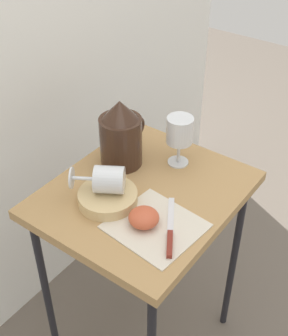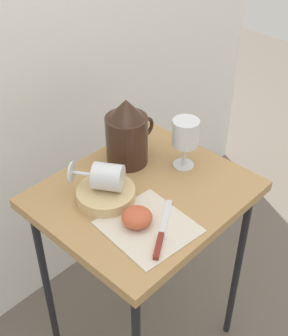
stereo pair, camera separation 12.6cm
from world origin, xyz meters
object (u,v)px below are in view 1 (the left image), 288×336
(wine_glass_upright, at_px, (180,133))
(apple_half_left, at_px, (144,218))
(table, at_px, (144,210))
(wine_glass_tipped_near, at_px, (108,180))
(knife, at_px, (170,234))
(basket_tray, at_px, (108,198))
(pitcher, at_px, (121,139))

(wine_glass_upright, distance_m, apple_half_left, 0.30)
(table, xyz_separation_m, wine_glass_tipped_near, (-0.09, 0.05, 0.15))
(wine_glass_upright, relative_size, apple_half_left, 1.99)
(table, distance_m, wine_glass_tipped_near, 0.18)
(table, height_order, knife, knife)
(basket_tray, distance_m, apple_half_left, 0.13)
(wine_glass_upright, xyz_separation_m, knife, (-0.28, -0.16, -0.10))
(knife, bearing_deg, pitcher, 59.13)
(wine_glass_upright, relative_size, wine_glass_tipped_near, 1.00)
(pitcher, distance_m, wine_glass_tipped_near, 0.18)
(basket_tray, height_order, wine_glass_upright, wine_glass_upright)
(table, bearing_deg, knife, -123.91)
(table, distance_m, basket_tray, 0.14)
(basket_tray, height_order, wine_glass_tipped_near, wine_glass_tipped_near)
(apple_half_left, distance_m, knife, 0.08)
(apple_half_left, bearing_deg, wine_glass_upright, 15.23)
(knife, bearing_deg, wine_glass_tipped_near, 85.53)
(basket_tray, xyz_separation_m, apple_half_left, (-0.01, -0.13, 0.01))
(apple_half_left, relative_size, knife, 0.41)
(pitcher, height_order, wine_glass_tipped_near, pitcher)
(table, relative_size, knife, 3.78)
(pitcher, relative_size, apple_half_left, 2.67)
(wine_glass_upright, xyz_separation_m, wine_glass_tipped_near, (-0.26, 0.06, -0.04))
(wine_glass_tipped_near, xyz_separation_m, apple_half_left, (-0.02, -0.14, -0.05))
(basket_tray, distance_m, wine_glass_tipped_near, 0.06)
(wine_glass_upright, height_order, knife, wine_glass_upright)
(basket_tray, bearing_deg, knife, -92.19)
(basket_tray, xyz_separation_m, pitcher, (0.17, 0.09, 0.07))
(pitcher, height_order, apple_half_left, pitcher)
(wine_glass_upright, relative_size, knife, 0.82)
(wine_glass_tipped_near, height_order, knife, wine_glass_tipped_near)
(knife, bearing_deg, wine_glass_upright, 29.28)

